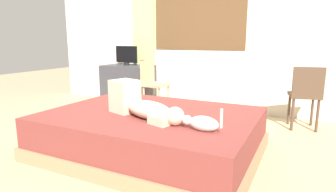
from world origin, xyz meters
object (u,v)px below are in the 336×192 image
object	(u,v)px
cup	(143,62)
bed	(151,133)
cat	(202,123)
desk	(128,85)
person_lying	(143,105)
chair_by_desk	(153,82)
chair_spare	(306,93)
tv_monitor	(126,55)

from	to	relation	value
cup	bed	bearing A→B (deg)	-56.49
cat	cup	distance (m)	3.12
desk	person_lying	bearing A→B (deg)	-52.35
bed	cup	distance (m)	2.48
bed	chair_by_desk	size ratio (longest dim) A/B	2.57
cat	cup	world-z (taller)	cup
person_lying	desk	world-z (taller)	person_lying
desk	chair_spare	distance (m)	3.00
bed	tv_monitor	distance (m)	2.50
cat	chair_by_desk	distance (m)	2.49
person_lying	desk	xyz separation A→B (m)	(-1.54, 2.00, -0.19)
tv_monitor	chair_by_desk	size ratio (longest dim) A/B	0.56
bed	desk	bearing A→B (deg)	130.18
desk	tv_monitor	distance (m)	0.55
bed	person_lying	size ratio (longest dim) A/B	2.37
person_lying	chair_by_desk	distance (m)	1.97
cup	chair_by_desk	bearing A→B (deg)	-43.54
bed	person_lying	xyz separation A→B (m)	(0.00, -0.18, 0.34)
tv_monitor	cup	bearing A→B (deg)	41.34
bed	chair_by_desk	xyz separation A→B (m)	(-0.88, 1.58, 0.29)
chair_by_desk	chair_spare	world-z (taller)	same
cat	desk	bearing A→B (deg)	135.82
bed	cup	world-z (taller)	cup
bed	tv_monitor	xyz separation A→B (m)	(-1.56, 1.82, 0.70)
person_lying	desk	bearing A→B (deg)	127.65
person_lying	cat	bearing A→B (deg)	-13.58
chair_by_desk	chair_spare	size ratio (longest dim) A/B	1.00
bed	chair_by_desk	world-z (taller)	chair_by_desk
desk	chair_spare	bearing A→B (deg)	-4.13
tv_monitor	chair_by_desk	xyz separation A→B (m)	(0.68, -0.23, -0.41)
bed	tv_monitor	size ratio (longest dim) A/B	4.60
cat	cup	size ratio (longest dim) A/B	3.87
person_lying	chair_by_desk	bearing A→B (deg)	116.68
cat	desk	world-z (taller)	desk
chair_spare	bed	bearing A→B (deg)	-132.14
person_lying	desk	distance (m)	2.53
cup	chair_by_desk	xyz separation A→B (m)	(0.45, -0.43, -0.28)
desk	chair_by_desk	distance (m)	0.71
desk	cup	world-z (taller)	cup
chair_by_desk	bed	bearing A→B (deg)	-60.93
desk	cup	xyz separation A→B (m)	(0.20, 0.20, 0.42)
bed	cup	bearing A→B (deg)	123.51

